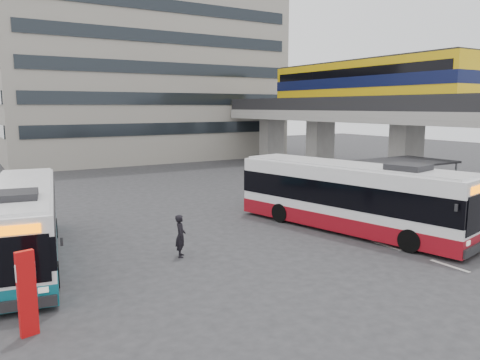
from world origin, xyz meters
TOP-DOWN VIEW (x-y plane):
  - ground at (0.00, 0.00)m, footprint 120.00×120.00m
  - viaduct at (17.00, 12.58)m, footprint 8.00×32.00m
  - bike_shelter at (8.47, 3.00)m, footprint 10.00×4.00m
  - office_block at (6.00, 36.00)m, footprint 30.00×15.00m
  - road_markings at (2.50, -3.00)m, footprint 0.15×7.60m
  - bus_main at (2.91, -0.28)m, footprint 4.94×11.86m
  - bus_teal at (-10.80, 2.86)m, footprint 4.04×10.80m
  - pedestrian at (-5.54, 0.20)m, footprint 0.63×0.73m
  - sign_totem_south at (-11.51, -3.66)m, footprint 0.49×0.24m

SIDE VIEW (x-z plane):
  - ground at x=0.00m, z-range 0.00..0.00m
  - road_markings at x=2.50m, z-range 0.00..0.01m
  - pedestrian at x=-5.54m, z-range 0.00..1.68m
  - sign_totem_south at x=-11.51m, z-range 0.04..2.30m
  - bike_shelter at x=8.47m, z-range 0.03..2.57m
  - bus_teal at x=-10.80m, z-range -0.11..3.01m
  - bus_main at x=2.91m, z-range -0.12..3.31m
  - viaduct at x=17.00m, z-range 1.39..11.07m
  - office_block at x=6.00m, z-range 0.00..25.00m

